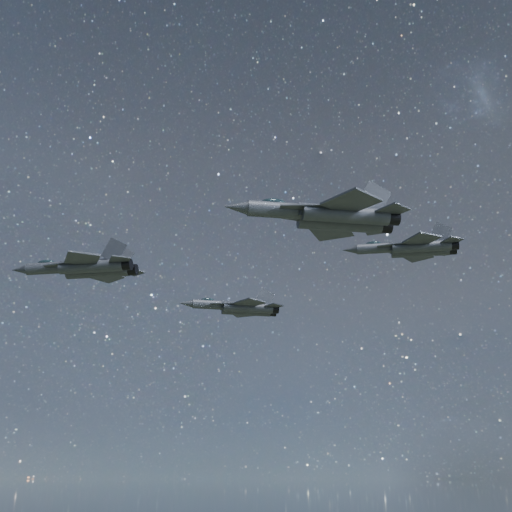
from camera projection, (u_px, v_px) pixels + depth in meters
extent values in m
cylinder|color=#2E323A|center=(54.00, 268.00, 75.74)|extent=(7.39, 3.35, 1.53)
cone|color=#2E323A|center=(20.00, 270.00, 76.44)|extent=(2.62, 1.93, 1.37)
ellipsoid|color=#1A2A2E|center=(46.00, 263.00, 76.17)|extent=(2.52, 1.60, 0.75)
cube|color=#2E323A|center=(92.00, 266.00, 74.97)|extent=(8.13, 3.50, 1.27)
cylinder|color=#2E323A|center=(92.00, 267.00, 73.86)|extent=(8.33, 3.60, 1.53)
cylinder|color=#2E323A|center=(98.00, 272.00, 75.67)|extent=(8.33, 3.60, 1.53)
cylinder|color=black|center=(126.00, 265.00, 73.19)|extent=(1.59, 1.69, 1.41)
cylinder|color=black|center=(132.00, 270.00, 75.00)|extent=(1.59, 1.69, 1.41)
cube|color=#2E323A|center=(62.00, 264.00, 74.22)|extent=(5.04, 3.20, 0.12)
cube|color=#2E323A|center=(72.00, 271.00, 76.66)|extent=(5.15, 1.43, 0.12)
cube|color=#2E323A|center=(82.00, 259.00, 71.78)|extent=(4.78, 5.11, 0.20)
cube|color=#2E323A|center=(104.00, 276.00, 77.94)|extent=(5.61, 5.59, 0.20)
cube|color=#2E323A|center=(120.00, 260.00, 72.14)|extent=(2.81, 2.94, 0.15)
cube|color=#2E323A|center=(133.00, 272.00, 76.30)|extent=(3.32, 3.32, 0.15)
cube|color=#2E323A|center=(114.00, 251.00, 73.86)|extent=(3.25, 1.29, 3.48)
cube|color=#2E323A|center=(121.00, 257.00, 76.12)|extent=(3.38, 0.77, 3.48)
cylinder|color=#2E323A|center=(215.00, 305.00, 87.90)|extent=(6.52, 1.92, 1.35)
cone|color=#2E323A|center=(186.00, 303.00, 87.16)|extent=(2.18, 1.39, 1.22)
ellipsoid|color=#1A2A2E|center=(208.00, 300.00, 87.94)|extent=(2.14, 1.09, 0.67)
cube|color=#2E323A|center=(245.00, 307.00, 88.69)|extent=(7.21, 1.92, 1.13)
cylinder|color=#2E323A|center=(248.00, 308.00, 87.82)|extent=(7.38, 1.99, 1.35)
cylinder|color=#2E323A|center=(246.00, 311.00, 89.42)|extent=(7.38, 1.99, 1.35)
cylinder|color=black|center=(275.00, 309.00, 88.53)|extent=(1.23, 1.34, 1.25)
cylinder|color=black|center=(272.00, 312.00, 90.13)|extent=(1.23, 1.34, 1.25)
cube|color=#2E323A|center=(226.00, 304.00, 87.07)|extent=(4.59, 1.42, 0.10)
cube|color=#2E323A|center=(224.00, 308.00, 89.22)|extent=(4.60, 2.17, 0.10)
cube|color=#2E323A|center=(250.00, 303.00, 85.93)|extent=(4.88, 4.97, 0.17)
cube|color=#2E323A|center=(243.00, 313.00, 91.36)|extent=(4.63, 4.82, 0.17)
cube|color=#2E323A|center=(274.00, 306.00, 87.49)|extent=(2.88, 2.92, 0.13)
cube|color=#2E323A|center=(268.00, 313.00, 91.17)|extent=(2.73, 2.81, 0.13)
cube|color=#2E323A|center=(265.00, 298.00, 88.65)|extent=(3.03, 0.45, 3.09)
cube|color=#2E323A|center=(262.00, 302.00, 90.64)|extent=(3.00, 0.65, 3.09)
cylinder|color=#2E323A|center=(286.00, 211.00, 56.82)|extent=(7.42, 1.94, 1.55)
cone|color=#2E323A|center=(236.00, 207.00, 56.13)|extent=(2.45, 1.51, 1.39)
ellipsoid|color=#1A2A2E|center=(274.00, 203.00, 56.91)|extent=(2.42, 1.17, 0.76)
cube|color=#2E323A|center=(339.00, 215.00, 57.56)|extent=(8.21, 1.92, 1.29)
cylinder|color=#2E323A|center=(346.00, 215.00, 56.54)|extent=(8.42, 1.99, 1.55)
cylinder|color=#2E323A|center=(340.00, 223.00, 58.38)|extent=(8.42, 1.99, 1.55)
cylinder|color=black|center=(392.00, 218.00, 57.21)|extent=(1.37, 1.50, 1.43)
cylinder|color=black|center=(385.00, 226.00, 59.05)|extent=(1.37, 1.50, 1.43)
cube|color=#2E323A|center=(308.00, 207.00, 55.80)|extent=(5.27, 1.80, 0.12)
cube|color=#2E323A|center=(301.00, 219.00, 58.28)|extent=(5.28, 2.31, 0.12)
cube|color=#2E323A|center=(351.00, 202.00, 54.38)|extent=(5.54, 5.67, 0.20)
cube|color=#2E323A|center=(331.00, 231.00, 60.63)|extent=(5.37, 5.57, 0.20)
cube|color=#2E323A|center=(393.00, 210.00, 56.03)|extent=(3.27, 3.33, 0.15)
cube|color=#2E323A|center=(376.00, 229.00, 60.25)|extent=(3.16, 3.25, 0.15)
cube|color=#2E323A|center=(374.00, 198.00, 57.39)|extent=(3.46, 0.49, 3.54)
cube|color=#2E323A|center=(366.00, 209.00, 59.69)|extent=(3.44, 0.62, 3.54)
cylinder|color=#2E323A|center=(382.00, 248.00, 80.72)|extent=(6.80, 3.04, 1.40)
cone|color=#2E323A|center=(350.00, 250.00, 81.34)|extent=(2.41, 1.77, 1.26)
ellipsoid|color=#1A2A2E|center=(374.00, 244.00, 81.11)|extent=(2.31, 1.46, 0.69)
cube|color=#2E323A|center=(418.00, 246.00, 80.05)|extent=(7.48, 3.17, 1.17)
cylinder|color=#2E323A|center=(421.00, 247.00, 79.02)|extent=(7.67, 3.27, 1.40)
cylinder|color=#2E323A|center=(420.00, 252.00, 80.69)|extent=(7.67, 3.27, 1.40)
cylinder|color=black|center=(454.00, 245.00, 78.43)|extent=(1.46, 1.55, 1.30)
cylinder|color=black|center=(452.00, 250.00, 80.10)|extent=(1.46, 1.55, 1.30)
cube|color=#2E323A|center=(395.00, 245.00, 79.33)|extent=(4.65, 2.92, 0.11)
cube|color=#2E323A|center=(394.00, 251.00, 81.58)|extent=(4.73, 1.28, 0.11)
cube|color=#2E323A|center=(422.00, 239.00, 77.11)|extent=(4.42, 4.72, 0.18)
cube|color=#2E323A|center=(417.00, 256.00, 82.78)|extent=(5.16, 5.14, 0.18)
cube|color=#2E323A|center=(452.00, 241.00, 77.46)|extent=(2.59, 2.72, 0.14)
cube|color=#2E323A|center=(448.00, 252.00, 81.30)|extent=(3.05, 3.06, 0.14)
cube|color=#2E323A|center=(441.00, 233.00, 79.04)|extent=(3.00, 1.17, 3.20)
cube|color=#2E323A|center=(438.00, 239.00, 81.12)|extent=(3.11, 0.68, 3.20)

